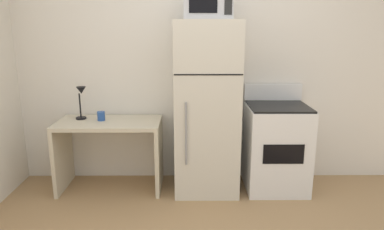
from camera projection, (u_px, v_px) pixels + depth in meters
The scene contains 7 objects.
wall_back_white at pixel (213, 65), 3.95m from camera, with size 5.00×0.10×2.60m, color silver.
desk at pixel (110, 142), 3.79m from camera, with size 1.08×0.57×0.75m.
desk_lamp at pixel (81, 97), 3.75m from camera, with size 0.14×0.12×0.35m.
coffee_mug at pixel (101, 116), 3.75m from camera, with size 0.08×0.08×0.10m, color #264C99.
refrigerator at pixel (207, 108), 3.69m from camera, with size 0.65×0.64×1.78m.
microwave at pixel (208, 6), 3.42m from camera, with size 0.46×0.35×0.26m.
oven_range at pixel (276, 147), 3.80m from camera, with size 0.63×0.61×1.10m.
Camera 1 is at (-0.25, -2.27, 1.72)m, focal length 33.35 mm.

